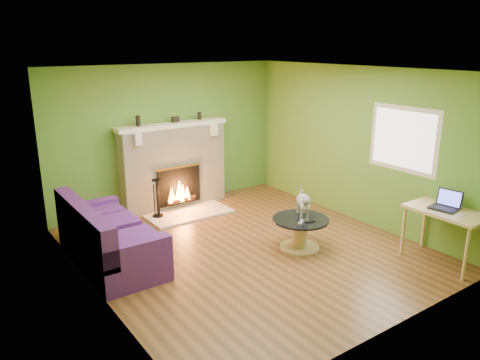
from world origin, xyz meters
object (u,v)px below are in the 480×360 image
at_px(coffee_table, 300,231).
at_px(cat, 303,204).
at_px(sofa, 106,239).
at_px(desk, 446,217).

relative_size(coffee_table, cat, 1.28).
xyz_separation_m(sofa, desk, (3.81, -2.68, 0.33)).
xyz_separation_m(coffee_table, desk, (1.30, -1.48, 0.41)).
height_order(desk, cat, cat).
xyz_separation_m(desk, cat, (-1.22, 1.53, -0.00)).
xyz_separation_m(coffee_table, cat, (0.08, 0.05, 0.40)).
xyz_separation_m(sofa, coffee_table, (2.51, -1.20, -0.08)).
bearing_deg(cat, desk, -17.61).
bearing_deg(desk, cat, 128.56).
distance_m(coffee_table, cat, 0.41).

